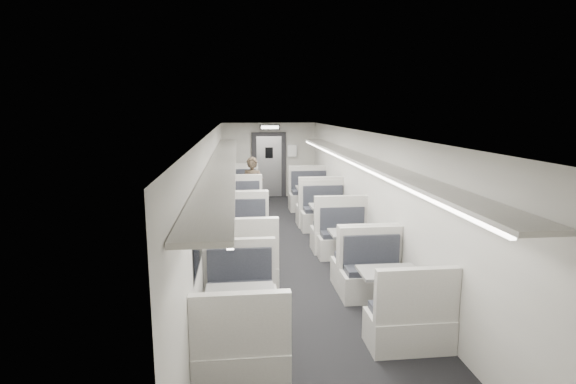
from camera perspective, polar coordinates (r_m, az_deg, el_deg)
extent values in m
cube|color=black|center=(8.98, 0.30, -8.26)|extent=(3.00, 12.00, 0.12)
cube|color=silver|center=(8.51, 0.32, 8.02)|extent=(3.00, 12.00, 0.12)
cube|color=#B6B3AA|center=(14.63, -2.47, 4.09)|extent=(3.00, 0.12, 2.40)
cube|color=#B6B3AA|center=(3.05, 14.75, -22.03)|extent=(3.00, 0.12, 2.40)
cube|color=#B6B3AA|center=(8.62, -10.05, -0.55)|extent=(0.12, 12.00, 2.40)
cube|color=#B6B3AA|center=(8.97, 10.25, -0.12)|extent=(0.12, 12.00, 2.40)
cube|color=beige|center=(11.36, -6.27, -2.71)|extent=(1.16, 0.65, 0.49)
cube|color=#1F242A|center=(11.32, -6.30, -1.18)|extent=(1.03, 0.52, 0.11)
cube|color=beige|center=(11.00, -6.33, 0.22)|extent=(1.16, 0.13, 0.77)
cube|color=beige|center=(13.03, -6.30, -1.00)|extent=(1.16, 0.65, 0.49)
cube|color=#1F242A|center=(12.94, -6.32, 0.28)|extent=(1.03, 0.52, 0.11)
cube|color=beige|center=(13.15, -6.35, 1.90)|extent=(1.16, 0.13, 0.77)
cylinder|color=#B2B1B4|center=(12.17, -6.29, -1.19)|extent=(0.11, 0.11, 0.76)
cylinder|color=#B2B1B4|center=(12.24, -6.26, -2.85)|extent=(0.40, 0.40, 0.03)
cube|color=gray|center=(12.09, -6.33, 0.77)|extent=(0.97, 0.66, 0.04)
cube|color=beige|center=(9.28, -6.21, -5.73)|extent=(1.16, 0.64, 0.49)
cube|color=#1F242A|center=(9.23, -6.25, -3.88)|extent=(1.03, 0.51, 0.11)
cube|color=beige|center=(8.89, -6.28, -2.26)|extent=(1.16, 0.13, 0.76)
cube|color=beige|center=(10.93, -6.26, -3.24)|extent=(1.16, 0.64, 0.49)
cube|color=#1F242A|center=(10.83, -6.29, -1.74)|extent=(1.03, 0.51, 0.11)
cube|color=beige|center=(11.03, -6.33, 0.22)|extent=(1.16, 0.13, 0.76)
cylinder|color=#B2B1B4|center=(10.07, -6.25, -3.66)|extent=(0.11, 0.11, 0.75)
cylinder|color=#B2B1B4|center=(10.16, -6.21, -5.63)|extent=(0.39, 0.39, 0.03)
cube|color=gray|center=(9.97, -6.30, -1.32)|extent=(0.96, 0.66, 0.04)
cube|color=beige|center=(7.10, -6.12, -10.88)|extent=(1.16, 0.65, 0.49)
cube|color=#1F242A|center=(7.02, -6.17, -8.49)|extent=(1.03, 0.52, 0.11)
cube|color=beige|center=(6.67, -6.21, -6.56)|extent=(1.16, 0.13, 0.77)
cube|color=beige|center=(8.72, -6.19, -6.79)|extent=(1.16, 0.65, 0.49)
cube|color=#1F242A|center=(8.60, -6.23, -4.94)|extent=(1.03, 0.52, 0.11)
cube|color=beige|center=(8.78, -6.28, -2.40)|extent=(1.16, 0.13, 0.77)
cylinder|color=#B2B1B4|center=(7.86, -6.18, -7.72)|extent=(0.11, 0.11, 0.76)
cylinder|color=#B2B1B4|center=(7.98, -6.13, -10.19)|extent=(0.40, 0.40, 0.03)
cube|color=gray|center=(7.74, -6.24, -4.75)|extent=(0.97, 0.66, 0.04)
cube|color=beige|center=(5.04, -5.93, -20.81)|extent=(0.99, 0.55, 0.42)
cube|color=#1F242A|center=(4.94, -5.99, -18.08)|extent=(0.88, 0.44, 0.09)
cube|color=beige|center=(4.61, -6.03, -16.37)|extent=(0.99, 0.11, 0.66)
cube|color=beige|center=(6.34, -6.06, -13.95)|extent=(0.99, 0.55, 0.42)
cube|color=#1F242A|center=(6.21, -6.11, -11.89)|extent=(0.88, 0.44, 0.09)
cube|color=beige|center=(6.32, -6.17, -8.75)|extent=(0.99, 0.11, 0.66)
cylinder|color=#B2B1B4|center=(5.63, -6.03, -15.97)|extent=(0.09, 0.09, 0.65)
cylinder|color=#B2B1B4|center=(5.77, -5.96, -18.72)|extent=(0.34, 0.34, 0.03)
cube|color=gray|center=(5.48, -6.10, -12.59)|extent=(0.82, 0.56, 0.04)
cube|color=beige|center=(11.15, 4.09, -2.95)|extent=(1.14, 0.63, 0.48)
cube|color=#1F242A|center=(11.12, 4.08, -1.43)|extent=(1.01, 0.51, 0.11)
cube|color=beige|center=(10.80, 4.35, -0.04)|extent=(1.14, 0.13, 0.75)
cube|color=beige|center=(12.76, 2.73, -1.21)|extent=(1.14, 0.63, 0.48)
cube|color=#1F242A|center=(12.68, 2.76, 0.07)|extent=(1.01, 0.51, 0.11)
cube|color=beige|center=(12.88, 2.59, 1.69)|extent=(1.14, 0.13, 0.75)
cylinder|color=#B2B1B4|center=(11.93, 3.37, -1.42)|extent=(0.11, 0.11, 0.74)
cylinder|color=#B2B1B4|center=(12.00, 3.35, -3.07)|extent=(0.39, 0.39, 0.03)
cube|color=gray|center=(11.85, 3.39, 0.54)|extent=(0.95, 0.65, 0.04)
cube|color=beige|center=(9.21, 6.41, -5.97)|extent=(1.08, 0.60, 0.46)
cube|color=#1F242A|center=(9.16, 6.41, -4.24)|extent=(0.96, 0.48, 0.10)
cube|color=beige|center=(8.85, 6.80, -2.73)|extent=(1.08, 0.12, 0.71)
cube|color=beige|center=(10.70, 4.54, -3.60)|extent=(1.08, 0.60, 0.46)
cube|color=#1F242A|center=(10.61, 4.60, -2.17)|extent=(0.96, 0.48, 0.10)
cube|color=beige|center=(10.79, 4.37, -0.30)|extent=(1.08, 0.12, 0.71)
cylinder|color=#B2B1B4|center=(9.92, 5.42, -4.01)|extent=(0.10, 0.10, 0.70)
cylinder|color=#B2B1B4|center=(10.01, 5.39, -5.88)|extent=(0.37, 0.37, 0.03)
cube|color=gray|center=(9.83, 5.46, -1.80)|extent=(0.89, 0.61, 0.04)
cube|color=beige|center=(7.51, 9.57, -10.06)|extent=(0.99, 0.55, 0.42)
cube|color=#1F242A|center=(7.45, 9.57, -8.14)|extent=(0.88, 0.44, 0.09)
cube|color=beige|center=(7.16, 10.14, -6.59)|extent=(0.99, 0.11, 0.65)
cube|color=beige|center=(8.84, 6.99, -6.82)|extent=(0.99, 0.55, 0.42)
cube|color=#1F242A|center=(8.74, 7.07, -5.27)|extent=(0.88, 0.44, 0.09)
cube|color=beige|center=(8.88, 6.77, -3.14)|extent=(0.99, 0.11, 0.65)
cylinder|color=#B2B1B4|center=(8.13, 8.19, -7.56)|extent=(0.09, 0.09, 0.64)
cylinder|color=#B2B1B4|center=(8.23, 8.13, -9.60)|extent=(0.34, 0.34, 0.03)
cube|color=gray|center=(8.03, 8.25, -5.13)|extent=(0.82, 0.56, 0.04)
cube|color=beige|center=(5.82, 15.02, -16.61)|extent=(0.98, 0.55, 0.42)
cube|color=#1F242A|center=(5.74, 15.04, -14.22)|extent=(0.87, 0.44, 0.09)
cube|color=beige|center=(5.43, 16.06, -12.50)|extent=(0.98, 0.11, 0.65)
cube|color=beige|center=(7.06, 10.70, -11.46)|extent=(0.98, 0.55, 0.42)
cube|color=#1F242A|center=(6.95, 10.84, -9.60)|extent=(0.87, 0.44, 0.09)
cube|color=beige|center=(7.06, 10.37, -6.86)|extent=(0.98, 0.11, 0.65)
cylinder|color=#B2B1B4|center=(6.39, 12.67, -12.89)|extent=(0.09, 0.09, 0.64)
cylinder|color=#B2B1B4|center=(6.51, 12.56, -15.36)|extent=(0.33, 0.33, 0.03)
cube|color=gray|center=(6.26, 12.80, -9.88)|extent=(0.81, 0.56, 0.04)
imported|color=black|center=(11.40, -4.55, 0.33)|extent=(0.71, 0.60, 1.65)
cube|color=black|center=(11.95, -8.73, 3.26)|extent=(0.02, 1.18, 0.84)
cube|color=black|center=(9.77, -9.22, 1.66)|extent=(0.02, 1.18, 0.84)
cube|color=black|center=(7.61, -10.00, -0.86)|extent=(0.02, 1.18, 0.84)
cube|color=black|center=(5.47, -11.39, -5.36)|extent=(0.02, 1.18, 0.84)
cube|color=beige|center=(8.20, -8.24, 4.04)|extent=(0.46, 10.40, 0.05)
cube|color=white|center=(8.20, -6.83, 3.72)|extent=(0.05, 10.20, 0.04)
cube|color=beige|center=(8.50, 9.04, 4.24)|extent=(0.46, 10.40, 0.05)
cube|color=white|center=(8.46, 7.72, 3.90)|extent=(0.05, 10.20, 0.04)
cube|color=black|center=(14.53, -2.43, 3.45)|extent=(1.10, 0.10, 2.10)
cube|color=#B2B1B4|center=(14.51, -2.42, 3.24)|extent=(0.80, 0.05, 1.95)
cube|color=black|center=(14.42, -2.42, 4.99)|extent=(0.25, 0.02, 0.35)
cube|color=black|center=(13.94, -2.33, 8.23)|extent=(0.62, 0.10, 0.16)
cube|color=silver|center=(13.88, -2.31, 8.22)|extent=(0.54, 0.02, 0.10)
cube|color=white|center=(14.53, 0.53, 5.24)|extent=(0.32, 0.02, 0.40)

